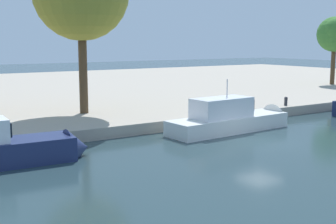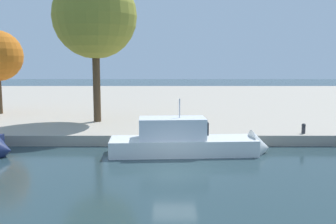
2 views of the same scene
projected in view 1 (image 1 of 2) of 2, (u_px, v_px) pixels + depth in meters
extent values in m
plane|color=#23383D|center=(260.00, 142.00, 29.08)|extent=(220.00, 220.00, 0.00)
cube|color=#A39989|center=(69.00, 90.00, 56.78)|extent=(120.00, 55.00, 0.79)
cone|color=navy|center=(78.00, 148.00, 25.51)|extent=(1.32, 2.32, 2.26)
cube|color=silver|center=(229.00, 126.00, 32.49)|extent=(9.80, 3.13, 1.45)
cone|color=silver|center=(278.00, 119.00, 35.56)|extent=(1.34, 2.50, 2.44)
cube|color=white|center=(222.00, 108.00, 31.85)|extent=(4.46, 2.30, 1.39)
cube|color=black|center=(239.00, 105.00, 32.83)|extent=(1.27, 1.99, 0.83)
cylinder|color=silver|center=(227.00, 88.00, 31.92)|extent=(0.08, 0.08, 1.27)
cylinder|color=#2D2D33|center=(286.00, 102.00, 39.84)|extent=(0.28, 0.28, 0.54)
sphere|color=#2D2D33|center=(286.00, 98.00, 39.79)|extent=(0.30, 0.30, 0.30)
cylinder|color=#4C3823|center=(83.00, 72.00, 35.19)|extent=(0.65, 0.65, 6.48)
cylinder|color=#4C3823|center=(333.00, 66.00, 59.07)|extent=(0.57, 0.57, 4.76)
sphere|color=#38702D|center=(335.00, 34.00, 58.45)|extent=(4.51, 4.51, 4.51)
sphere|color=#38702D|center=(336.00, 30.00, 57.48)|extent=(3.10, 3.10, 3.10)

